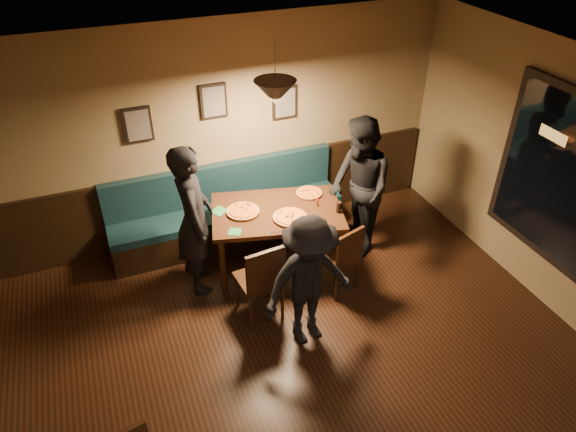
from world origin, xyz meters
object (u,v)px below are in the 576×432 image
object	(u,v)px
dining_table	(277,238)
diner_front	(309,282)
diner_left	(194,220)
soda_glass	(339,207)
chair_near_left	(259,278)
chair_near_right	(338,257)
tabasco_bottle	(317,202)
booth_bench	(227,208)
diner_right	(359,188)

from	to	relation	value
dining_table	diner_front	distance (m)	1.29
diner_left	soda_glass	size ratio (longest dim) A/B	13.31
chair_near_left	diner_front	size ratio (longest dim) A/B	0.66
dining_table	chair_near_right	world-z (taller)	chair_near_right
chair_near_right	tabasco_bottle	bearing A→B (deg)	73.94
booth_bench	tabasco_bottle	world-z (taller)	booth_bench
dining_table	chair_near_right	distance (m)	0.81
chair_near_left	tabasco_bottle	xyz separation A→B (m)	(0.96, 0.62, 0.37)
chair_near_left	diner_left	bearing A→B (deg)	117.99
chair_near_left	diner_left	world-z (taller)	diner_left
diner_front	dining_table	bearing A→B (deg)	78.27
booth_bench	chair_near_left	size ratio (longest dim) A/B	3.02
chair_near_right	soda_glass	bearing A→B (deg)	47.39
booth_bench	dining_table	size ratio (longest dim) A/B	1.99
chair_near_left	diner_right	bearing A→B (deg)	17.43
diner_right	diner_front	bearing A→B (deg)	-41.88
dining_table	chair_near_left	world-z (taller)	chair_near_left
chair_near_left	diner_front	xyz separation A→B (m)	(0.35, -0.53, 0.26)
diner_left	diner_front	xyz separation A→B (m)	(0.84, -1.25, -0.16)
chair_near_left	booth_bench	bearing A→B (deg)	81.31
dining_table	chair_near_left	distance (m)	0.86
chair_near_left	dining_table	bearing A→B (deg)	49.88
diner_left	tabasco_bottle	distance (m)	1.45
diner_right	chair_near_right	bearing A→B (deg)	-40.17
booth_bench	tabasco_bottle	distance (m)	1.25
chair_near_left	diner_right	xyz separation A→B (m)	(1.54, 0.66, 0.40)
chair_near_left	chair_near_right	distance (m)	0.98
chair_near_left	chair_near_right	bearing A→B (deg)	-2.00
booth_bench	diner_front	world-z (taller)	diner_front
chair_near_right	diner_right	xyz separation A→B (m)	(0.56, 0.60, 0.45)
diner_right	diner_left	bearing A→B (deg)	-88.77
booth_bench	chair_near_right	size ratio (longest dim) A/B	3.37
diner_front	tabasco_bottle	distance (m)	1.30
diner_left	soda_glass	world-z (taller)	diner_left
diner_left	diner_right	size ratio (longest dim) A/B	1.01
booth_bench	soda_glass	world-z (taller)	booth_bench
chair_near_right	soda_glass	xyz separation A→B (m)	(0.16, 0.34, 0.43)
tabasco_bottle	booth_bench	bearing A→B (deg)	137.98
diner_right	tabasco_bottle	bearing A→B (deg)	-82.63
dining_table	diner_front	xyz separation A→B (m)	(-0.13, -1.24, 0.35)
diner_left	diner_front	world-z (taller)	diner_left
diner_front	chair_near_left	bearing A→B (deg)	118.06
chair_near_left	soda_glass	world-z (taller)	chair_near_left
chair_near_right	diner_right	size ratio (longest dim) A/B	0.50
tabasco_bottle	chair_near_right	bearing A→B (deg)	-88.18
soda_glass	booth_bench	bearing A→B (deg)	136.42
booth_bench	diner_right	distance (m)	1.70
chair_near_right	dining_table	bearing A→B (deg)	109.65
diner_front	tabasco_bottle	size ratio (longest dim) A/B	13.77
chair_near_right	tabasco_bottle	distance (m)	0.69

